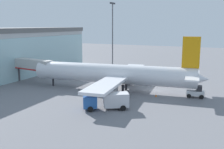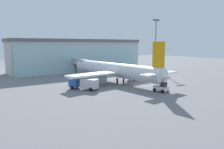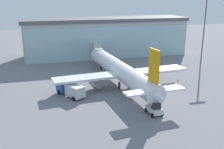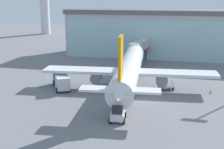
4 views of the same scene
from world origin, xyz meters
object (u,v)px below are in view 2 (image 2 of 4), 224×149
(pushback_tug, at_px, (162,88))
(safety_cone_wingtip, at_px, (153,77))
(safety_cone_nose, at_px, (133,87))
(catering_truck, at_px, (85,84))
(baggage_cart, at_px, (134,79))
(airplane, at_px, (115,70))
(jet_bridge, at_px, (79,62))
(apron_light_mast, at_px, (156,41))

(pushback_tug, xyz_separation_m, safety_cone_wingtip, (12.54, 16.17, -0.70))
(pushback_tug, xyz_separation_m, safety_cone_nose, (-2.84, 6.90, -0.70))
(catering_truck, bearing_deg, safety_cone_nose, -146.76)
(catering_truck, relative_size, pushback_tug, 2.14)
(baggage_cart, height_order, safety_cone_nose, baggage_cart)
(airplane, height_order, baggage_cart, airplane)
(jet_bridge, xyz_separation_m, catering_truck, (-9.92, -25.22, -2.83))
(jet_bridge, distance_m, safety_cone_wingtip, 26.73)
(airplane, bearing_deg, jet_bridge, -2.95)
(apron_light_mast, distance_m, safety_cone_nose, 39.93)
(apron_light_mast, height_order, safety_cone_nose, apron_light_mast)
(safety_cone_nose, bearing_deg, baggage_cart, 50.52)
(apron_light_mast, relative_size, pushback_tug, 5.97)
(airplane, xyz_separation_m, safety_cone_wingtip, (14.47, 0.13, -3.23))
(safety_cone_nose, xyz_separation_m, safety_cone_wingtip, (15.37, 9.27, 0.00))
(safety_cone_nose, bearing_deg, pushback_tug, -67.64)
(jet_bridge, relative_size, apron_light_mast, 0.61)
(baggage_cart, distance_m, pushback_tug, 16.89)
(baggage_cart, height_order, safety_cone_wingtip, baggage_cart)
(apron_light_mast, relative_size, baggage_cart, 6.49)
(jet_bridge, distance_m, airplane, 21.10)
(jet_bridge, height_order, airplane, airplane)
(catering_truck, relative_size, baggage_cart, 2.32)
(pushback_tug, bearing_deg, apron_light_mast, -50.57)
(apron_light_mast, xyz_separation_m, safety_cone_wingtip, (-14.60, -14.34, -11.78))
(baggage_cart, xyz_separation_m, safety_cone_wingtip, (7.72, -0.02, -0.23))
(airplane, relative_size, pushback_tug, 10.93)
(jet_bridge, relative_size, airplane, 0.33)
(jet_bridge, bearing_deg, pushback_tug, -167.75)
(jet_bridge, distance_m, safety_cone_nose, 30.42)
(airplane, height_order, safety_cone_nose, airplane)
(apron_light_mast, bearing_deg, pushback_tug, -131.66)
(jet_bridge, height_order, safety_cone_nose, jet_bridge)
(airplane, bearing_deg, safety_cone_wingtip, -97.14)
(airplane, xyz_separation_m, catering_truck, (-11.65, -4.21, -2.04))
(catering_truck, relative_size, safety_cone_wingtip, 13.37)
(baggage_cart, bearing_deg, airplane, 162.62)
(airplane, bearing_deg, pushback_tug, 179.23)
(jet_bridge, xyz_separation_m, baggage_cart, (8.48, -20.86, -3.80))
(jet_bridge, xyz_separation_m, airplane, (1.73, -21.01, -0.79))
(pushback_tug, height_order, safety_cone_nose, pushback_tug)
(airplane, distance_m, pushback_tug, 16.35)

